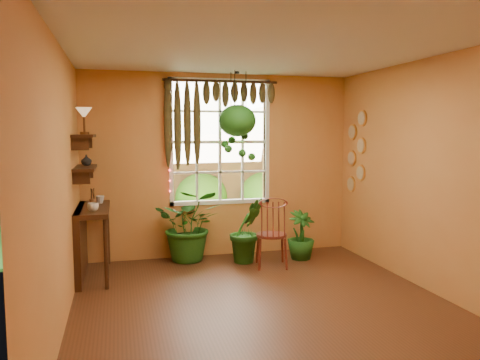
% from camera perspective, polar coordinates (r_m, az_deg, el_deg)
% --- Properties ---
extents(floor, '(4.50, 4.50, 0.00)m').
position_cam_1_polar(floor, '(5.12, 3.23, -15.29)').
color(floor, '#512917').
rests_on(floor, ground).
extents(ceiling, '(4.50, 4.50, 0.00)m').
position_cam_1_polar(ceiling, '(4.85, 3.42, 15.98)').
color(ceiling, silver).
rests_on(ceiling, wall_back).
extents(wall_back, '(4.00, 0.00, 4.00)m').
position_cam_1_polar(wall_back, '(6.97, -2.41, 1.76)').
color(wall_back, '#CF8B46').
rests_on(wall_back, floor).
extents(wall_left, '(0.00, 4.50, 4.50)m').
position_cam_1_polar(wall_left, '(4.60, -21.12, -0.74)').
color(wall_left, '#CF8B46').
rests_on(wall_left, floor).
extents(wall_right, '(0.00, 4.50, 4.50)m').
position_cam_1_polar(wall_right, '(5.74, 22.67, 0.44)').
color(wall_right, '#CF8B46').
rests_on(wall_right, floor).
extents(window, '(1.52, 0.10, 1.86)m').
position_cam_1_polar(window, '(6.98, -2.48, 4.65)').
color(window, white).
rests_on(window, wall_back).
extents(valance_vine, '(1.70, 0.12, 1.10)m').
position_cam_1_polar(valance_vine, '(6.86, -2.98, 9.45)').
color(valance_vine, '#391B0F').
rests_on(valance_vine, window).
extents(string_lights, '(0.03, 0.03, 1.54)m').
position_cam_1_polar(string_lights, '(6.77, -8.64, 4.97)').
color(string_lights, '#FF2633').
rests_on(string_lights, window).
extents(wall_plates, '(0.04, 0.32, 1.10)m').
position_cam_1_polar(wall_plates, '(7.22, 13.96, 3.33)').
color(wall_plates, '#F4EEC8').
rests_on(wall_plates, wall_right).
extents(counter_ledge, '(0.40, 1.20, 0.90)m').
position_cam_1_polar(counter_ledge, '(6.29, -18.41, -6.33)').
color(counter_ledge, '#391B0F').
rests_on(counter_ledge, floor).
extents(shelf_lower, '(0.25, 0.90, 0.04)m').
position_cam_1_polar(shelf_lower, '(6.17, -18.35, 1.41)').
color(shelf_lower, '#391B0F').
rests_on(shelf_lower, wall_left).
extents(shelf_upper, '(0.25, 0.90, 0.04)m').
position_cam_1_polar(shelf_upper, '(6.15, -18.47, 5.12)').
color(shelf_upper, '#391B0F').
rests_on(shelf_upper, wall_left).
extents(backyard, '(14.00, 10.00, 12.00)m').
position_cam_1_polar(backyard, '(11.56, -6.15, 3.03)').
color(backyard, '#1F5E1B').
rests_on(backyard, ground).
extents(windsor_chair, '(0.50, 0.52, 1.12)m').
position_cam_1_polar(windsor_chair, '(6.47, 3.89, -7.75)').
color(windsor_chair, maroon).
rests_on(windsor_chair, floor).
extents(potted_plant_left, '(1.11, 1.01, 1.04)m').
position_cam_1_polar(potted_plant_left, '(6.78, -6.10, -5.44)').
color(potted_plant_left, '#154E15').
rests_on(potted_plant_left, floor).
extents(potted_plant_mid, '(0.59, 0.52, 0.93)m').
position_cam_1_polar(potted_plant_mid, '(6.67, 0.87, -6.12)').
color(potted_plant_mid, '#154E15').
rests_on(potted_plant_mid, floor).
extents(potted_plant_right, '(0.50, 0.50, 0.71)m').
position_cam_1_polar(potted_plant_right, '(6.91, 7.42, -6.67)').
color(potted_plant_right, '#154E15').
rests_on(potted_plant_right, floor).
extents(hanging_basket, '(0.53, 0.53, 1.28)m').
position_cam_1_polar(hanging_basket, '(6.69, -0.34, 6.74)').
color(hanging_basket, black).
rests_on(hanging_basket, ceiling).
extents(cup_a, '(0.16, 0.16, 0.10)m').
position_cam_1_polar(cup_a, '(5.88, -17.48, -3.17)').
color(cup_a, silver).
rests_on(cup_a, counter_ledge).
extents(cup_b, '(0.11, 0.11, 0.10)m').
position_cam_1_polar(cup_b, '(6.51, -16.69, -2.30)').
color(cup_b, beige).
rests_on(cup_b, counter_ledge).
extents(brush_jar, '(0.08, 0.08, 0.30)m').
position_cam_1_polar(brush_jar, '(6.26, -17.52, -2.05)').
color(brush_jar, brown).
rests_on(brush_jar, counter_ledge).
extents(shelf_vase, '(0.16, 0.16, 0.14)m').
position_cam_1_polar(shelf_vase, '(6.35, -18.22, 2.32)').
color(shelf_vase, '#B2AD99').
rests_on(shelf_vase, shelf_lower).
extents(tiffany_lamp, '(0.20, 0.20, 0.33)m').
position_cam_1_polar(tiffany_lamp, '(6.00, -18.50, 7.57)').
color(tiffany_lamp, '#583219').
rests_on(tiffany_lamp, shelf_upper).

